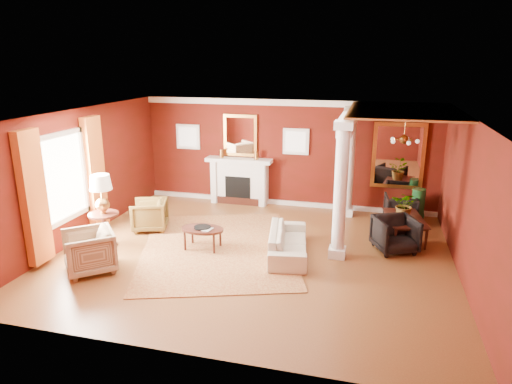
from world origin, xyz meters
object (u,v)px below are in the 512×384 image
(coffee_table, at_px, (202,230))
(side_table, at_px, (102,198))
(sofa, at_px, (288,238))
(dining_table, at_px, (406,222))
(armchair_stripe, at_px, (89,249))
(armchair_leopard, at_px, (149,214))

(coffee_table, relative_size, side_table, 0.58)
(sofa, bearing_deg, dining_table, -66.54)
(armchair_stripe, distance_m, dining_table, 6.77)
(side_table, bearing_deg, armchair_leopard, 67.36)
(side_table, distance_m, dining_table, 6.72)
(armchair_stripe, xyz_separation_m, coffee_table, (1.70, 1.56, -0.03))
(side_table, bearing_deg, dining_table, 18.28)
(armchair_stripe, xyz_separation_m, side_table, (-0.42, 1.18, 0.63))
(armchair_leopard, relative_size, side_table, 0.50)
(armchair_stripe, xyz_separation_m, dining_table, (5.93, 3.28, -0.06))
(sofa, height_order, armchair_stripe, armchair_stripe)
(sofa, distance_m, armchair_stripe, 3.92)
(sofa, relative_size, coffee_table, 2.07)
(sofa, bearing_deg, side_table, 88.13)
(armchair_leopard, xyz_separation_m, side_table, (-0.48, -1.14, 0.69))
(armchair_leopard, bearing_deg, sofa, 61.33)
(armchair_stripe, bearing_deg, armchair_leopard, 137.07)
(coffee_table, relative_size, dining_table, 0.66)
(coffee_table, bearing_deg, armchair_stripe, -137.39)
(sofa, xyz_separation_m, coffee_table, (-1.83, -0.16, 0.05))
(armchair_leopard, bearing_deg, coffee_table, 46.28)
(sofa, bearing_deg, armchair_stripe, 106.40)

